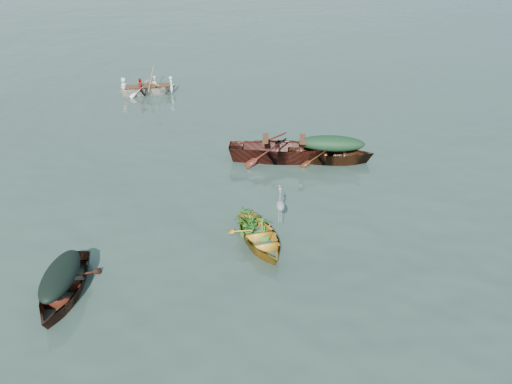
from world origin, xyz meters
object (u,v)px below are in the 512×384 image
at_px(dark_covered_boat, 65,295).
at_px(heron, 280,211).
at_px(yellow_dinghy, 260,244).
at_px(open_wooden_boat, 284,160).
at_px(rowed_boat, 149,94).
at_px(green_tarp_boat, 330,162).

height_order(dark_covered_boat, heron, heron).
xyz_separation_m(yellow_dinghy, open_wooden_boat, (1.04, 5.07, 0.00)).
bearing_deg(rowed_boat, open_wooden_boat, -155.31).
xyz_separation_m(green_tarp_boat, rowed_boat, (-7.34, 8.06, 0.00)).
distance_m(yellow_dinghy, rowed_boat, 13.78).
xyz_separation_m(yellow_dinghy, rowed_boat, (-4.74, 12.94, 0.00)).
bearing_deg(rowed_boat, yellow_dinghy, -171.49).
bearing_deg(open_wooden_boat, green_tarp_boat, -92.15).
relative_size(dark_covered_boat, rowed_boat, 0.89).
height_order(open_wooden_boat, rowed_boat, open_wooden_boat).
bearing_deg(open_wooden_boat, heron, 178.90).
bearing_deg(dark_covered_boat, open_wooden_boat, 53.56).
bearing_deg(rowed_boat, dark_covered_boat, 170.04).
xyz_separation_m(dark_covered_boat, rowed_boat, (-0.42, 14.75, 0.00)).
bearing_deg(open_wooden_boat, rowed_boat, 41.38).
xyz_separation_m(open_wooden_boat, rowed_boat, (-5.77, 7.86, 0.00)).
height_order(dark_covered_boat, open_wooden_boat, open_wooden_boat).
height_order(green_tarp_boat, heron, heron).
relative_size(yellow_dinghy, open_wooden_boat, 0.56).
distance_m(dark_covered_boat, heron, 5.30).
bearing_deg(yellow_dinghy, dark_covered_boat, -174.72).
bearing_deg(heron, rowed_boat, 94.92).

